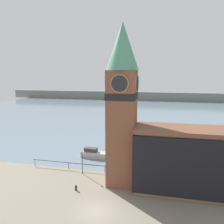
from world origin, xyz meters
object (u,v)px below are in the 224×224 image
Objects in this scene: pier_building at (189,161)px; lamp_post at (82,157)px; mooring_bollard_near at (76,187)px; clock_tower at (122,102)px; boat_near at (95,154)px.

pier_building is 15.66m from lamp_post.
pier_building is at bearing 11.26° from mooring_bollard_near.
lamp_post reaches higher than mooring_bollard_near.
lamp_post is (-0.85, 4.86, 2.46)m from mooring_bollard_near.
lamp_post is at bearing 166.85° from clock_tower.
mooring_bollard_near is 5.51m from lamp_post.
clock_tower is 3.93× the size of boat_near.
pier_building reaches higher than mooring_bollard_near.
clock_tower reaches higher than lamp_post.
boat_near is 11.99m from mooring_bollard_near.
mooring_bollard_near is at bearing -168.74° from pier_building.
boat_near is 7.81× the size of mooring_bollard_near.
mooring_bollard_near is at bearing -80.02° from lamp_post.
clock_tower is at bearing 30.57° from mooring_bollard_near.
lamp_post is at bearing 172.83° from pier_building.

